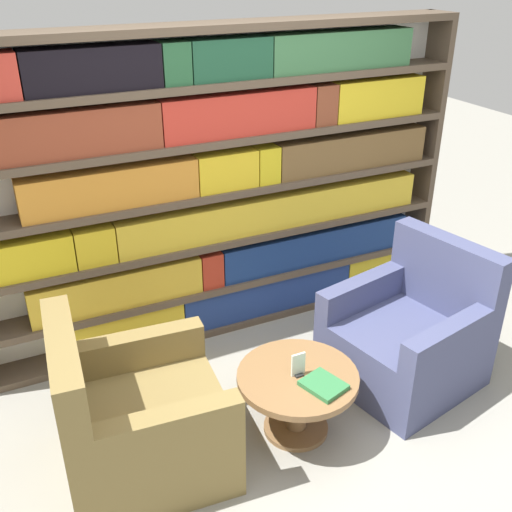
% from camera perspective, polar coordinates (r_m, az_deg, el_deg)
% --- Properties ---
extents(ground_plane, '(14.00, 14.00, 0.00)m').
position_cam_1_polar(ground_plane, '(3.64, 6.62, -17.82)').
color(ground_plane, gray).
extents(bookshelf, '(3.55, 0.30, 2.17)m').
position_cam_1_polar(bookshelf, '(4.19, -3.06, 6.37)').
color(bookshelf, silver).
rests_on(bookshelf, ground_plane).
extents(armchair_left, '(0.91, 0.88, 0.93)m').
position_cam_1_polar(armchair_left, '(3.39, -11.27, -15.24)').
color(armchair_left, olive).
rests_on(armchair_left, ground_plane).
extents(armchair_right, '(1.00, 0.97, 0.93)m').
position_cam_1_polar(armchair_right, '(4.07, 14.37, -7.49)').
color(armchair_right, '#42476B').
rests_on(armchair_right, ground_plane).
extents(coffee_table, '(0.70, 0.70, 0.41)m').
position_cam_1_polar(coffee_table, '(3.55, 3.94, -12.65)').
color(coffee_table, brown).
rests_on(coffee_table, ground_plane).
extents(table_sign, '(0.08, 0.06, 0.14)m').
position_cam_1_polar(table_sign, '(3.44, 4.04, -10.40)').
color(table_sign, black).
rests_on(table_sign, coffee_table).
extents(stray_book, '(0.25, 0.27, 0.03)m').
position_cam_1_polar(stray_book, '(3.40, 6.47, -12.11)').
color(stray_book, '#2D703D').
rests_on(stray_book, coffee_table).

